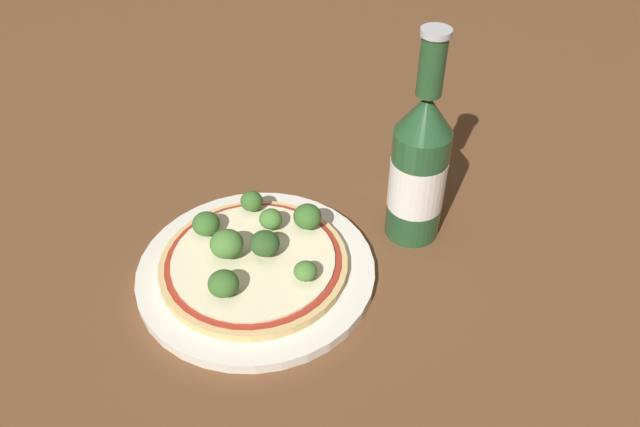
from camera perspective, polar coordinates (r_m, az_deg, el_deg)
name	(u,v)px	position (r m, az deg, el deg)	size (l,w,h in m)	color
ground_plane	(267,273)	(0.67, -4.86, -5.43)	(3.00, 3.00, 0.00)	brown
plate	(256,270)	(0.67, -5.84, -5.20)	(0.25, 0.25, 0.01)	silver
pizza	(253,261)	(0.66, -6.11, -4.36)	(0.20, 0.20, 0.01)	tan
broccoli_floret_0	(307,217)	(0.67, -1.16, -0.29)	(0.03, 0.03, 0.03)	#6B8E51
broccoli_floret_1	(227,244)	(0.64, -8.53, -2.77)	(0.03, 0.03, 0.03)	#6B8E51
broccoli_floret_2	(223,284)	(0.61, -8.82, -6.36)	(0.03, 0.03, 0.03)	#6B8E51
broccoli_floret_3	(256,200)	(0.70, -5.89, 1.19)	(0.02, 0.02, 0.02)	#6B8E51
broccoli_floret_4	(305,271)	(0.62, -1.35, -5.30)	(0.02, 0.02, 0.02)	#6B8E51
broccoli_floret_5	(206,224)	(0.68, -10.37, -0.93)	(0.03, 0.03, 0.03)	#6B8E51
broccoli_floret_6	(265,247)	(0.64, -5.09, -3.07)	(0.03, 0.03, 0.03)	#6B8E51
broccoli_floret_7	(271,219)	(0.67, -4.53, -0.51)	(0.02, 0.02, 0.03)	#6B8E51
beer_bottle	(419,167)	(0.67, 9.03, 4.21)	(0.06, 0.06, 0.24)	#234C28
pepper_shaker	(413,161)	(0.77, 8.51, 4.78)	(0.04, 0.04, 0.07)	tan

